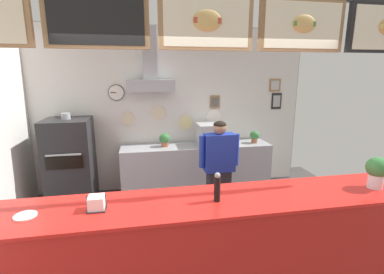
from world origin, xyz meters
TOP-DOWN VIEW (x-y plane):
  - ground_plane at (0.00, 0.00)m, footprint 6.26×6.26m
  - back_wall_assembly at (-0.02, 2.44)m, footprint 5.07×2.90m
  - service_counter at (0.00, -0.39)m, footprint 4.16×0.68m
  - back_prep_counter at (0.40, 2.21)m, footprint 2.73×0.57m
  - pizza_oven at (-1.76, 2.08)m, footprint 0.73×0.74m
  - shop_worker at (0.49, 1.02)m, footprint 0.59×0.24m
  - espresso_machine at (0.65, 2.18)m, footprint 0.44×0.53m
  - potted_thyme at (-0.17, 2.24)m, footprint 0.19×0.19m
  - potted_sage at (1.51, 2.18)m, footprint 0.18×0.18m
  - potted_oregano at (0.98, 2.19)m, footprint 0.20×0.20m
  - pepper_grinder at (0.05, -0.43)m, footprint 0.06×0.06m
  - condiment_plate at (-1.52, -0.41)m, footprint 0.17×0.17m
  - napkin_holder at (-0.98, -0.40)m, footprint 0.16×0.15m
  - basil_vase at (1.67, -0.43)m, footprint 0.21×0.21m

SIDE VIEW (x-z plane):
  - ground_plane at x=0.00m, z-range 0.00..0.00m
  - back_prep_counter at x=0.40m, z-range -0.01..0.90m
  - service_counter at x=0.00m, z-range 0.00..1.08m
  - pizza_oven at x=-1.76m, z-range -0.05..1.52m
  - shop_worker at x=0.49m, z-range 0.05..1.60m
  - potted_sage at x=1.51m, z-range 0.92..1.15m
  - potted_thyme at x=-0.17m, z-range 0.91..1.15m
  - potted_oregano at x=0.98m, z-range 0.91..1.15m
  - condiment_plate at x=-1.52m, z-range 1.08..1.10m
  - espresso_machine at x=0.65m, z-range 0.90..1.29m
  - napkin_holder at x=-0.98m, z-range 1.07..1.21m
  - pepper_grinder at x=0.05m, z-range 1.08..1.35m
  - basil_vase at x=1.67m, z-range 1.10..1.41m
  - back_wall_assembly at x=-0.02m, z-range 0.10..3.11m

